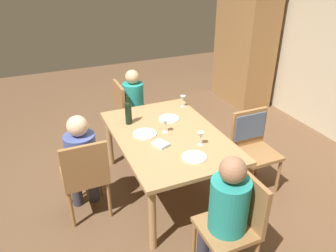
{
  "coord_description": "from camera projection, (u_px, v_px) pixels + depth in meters",
  "views": [
    {
      "loc": [
        2.86,
        -1.24,
        2.48
      ],
      "look_at": [
        0.0,
        0.0,
        0.83
      ],
      "focal_mm": 35.29,
      "sensor_mm": 36.0,
      "label": 1
    }
  ],
  "objects": [
    {
      "name": "dinner_plate_guest_right",
      "position": [
        194.0,
        157.0,
        3.16
      ],
      "size": [
        0.24,
        0.24,
        0.01
      ],
      "primitive_type": "cylinder",
      "color": "silver",
      "rests_on": "dining_table"
    },
    {
      "name": "wine_bottle_tall_green",
      "position": [
        128.0,
        112.0,
        3.73
      ],
      "size": [
        0.08,
        0.08,
        0.34
      ],
      "color": "black",
      "rests_on": "dining_table"
    },
    {
      "name": "chair_right_end",
      "position": [
        236.0,
        219.0,
        2.71
      ],
      "size": [
        0.44,
        0.44,
        0.92
      ],
      "rotation": [
        0.0,
        0.0,
        3.14
      ],
      "color": "olive",
      "rests_on": "ground_plane"
    },
    {
      "name": "dining_table",
      "position": [
        168.0,
        140.0,
        3.61
      ],
      "size": [
        1.66,
        1.1,
        0.73
      ],
      "color": "#A87F51",
      "rests_on": "ground_plane"
    },
    {
      "name": "person_man_bearded",
      "position": [
        135.0,
        101.0,
        4.6
      ],
      "size": [
        0.29,
        0.33,
        1.09
      ],
      "color": "#33333D",
      "rests_on": "ground_plane"
    },
    {
      "name": "ground_plane",
      "position": [
        168.0,
        188.0,
        3.91
      ],
      "size": [
        10.0,
        10.0,
        0.0
      ],
      "primitive_type": "plane",
      "color": "brown"
    },
    {
      "name": "dinner_plate_guest_left",
      "position": [
        169.0,
        119.0,
        3.89
      ],
      "size": [
        0.24,
        0.24,
        0.01
      ],
      "primitive_type": "cylinder",
      "color": "white",
      "rests_on": "dining_table"
    },
    {
      "name": "person_man_guest",
      "position": [
        226.0,
        211.0,
        2.61
      ],
      "size": [
        0.32,
        0.36,
        1.15
      ],
      "rotation": [
        0.0,
        0.0,
        3.14
      ],
      "color": "#33333D",
      "rests_on": "ground_plane"
    },
    {
      "name": "chair_near",
      "position": [
        85.0,
        174.0,
        3.26
      ],
      "size": [
        0.44,
        0.44,
        0.92
      ],
      "rotation": [
        0.0,
        0.0,
        1.57
      ],
      "color": "olive",
      "rests_on": "ground_plane"
    },
    {
      "name": "person_woman_host",
      "position": [
        82.0,
        158.0,
        3.3
      ],
      "size": [
        0.35,
        0.3,
        1.13
      ],
      "rotation": [
        0.0,
        0.0,
        1.57
      ],
      "color": "#33333D",
      "rests_on": "ground_plane"
    },
    {
      "name": "chair_far_right",
      "position": [
        252.0,
        138.0,
        3.76
      ],
      "size": [
        0.46,
        0.44,
        0.92
      ],
      "rotation": [
        0.0,
        0.0,
        -1.57
      ],
      "color": "olive",
      "rests_on": "ground_plane"
    },
    {
      "name": "wine_glass_near_left",
      "position": [
        165.0,
        124.0,
        3.56
      ],
      "size": [
        0.07,
        0.07,
        0.15
      ],
      "color": "silver",
      "rests_on": "dining_table"
    },
    {
      "name": "dinner_plate_host",
      "position": [
        145.0,
        134.0,
        3.56
      ],
      "size": [
        0.26,
        0.26,
        0.01
      ],
      "primitive_type": "cylinder",
      "color": "silver",
      "rests_on": "dining_table"
    },
    {
      "name": "folded_napkin",
      "position": [
        161.0,
        144.0,
        3.35
      ],
      "size": [
        0.19,
        0.17,
        0.03
      ],
      "primitive_type": "cube",
      "rotation": [
        0.0,
        0.0,
        0.39
      ],
      "color": "#ADC6D6",
      "rests_on": "dining_table"
    },
    {
      "name": "armoire_cabinet",
      "position": [
        245.0,
        41.0,
        5.77
      ],
      "size": [
        1.18,
        0.62,
        2.18
      ],
      "color": "olive",
      "rests_on": "ground_plane"
    },
    {
      "name": "chair_left_end",
      "position": [
        128.0,
        109.0,
        4.61
      ],
      "size": [
        0.44,
        0.44,
        0.92
      ],
      "color": "olive",
      "rests_on": "ground_plane"
    },
    {
      "name": "wine_glass_centre",
      "position": [
        183.0,
        99.0,
        4.16
      ],
      "size": [
        0.07,
        0.07,
        0.15
      ],
      "color": "silver",
      "rests_on": "dining_table"
    },
    {
      "name": "wine_glass_near_right",
      "position": [
        201.0,
        136.0,
        3.32
      ],
      "size": [
        0.07,
        0.07,
        0.15
      ],
      "color": "silver",
      "rests_on": "dining_table"
    }
  ]
}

